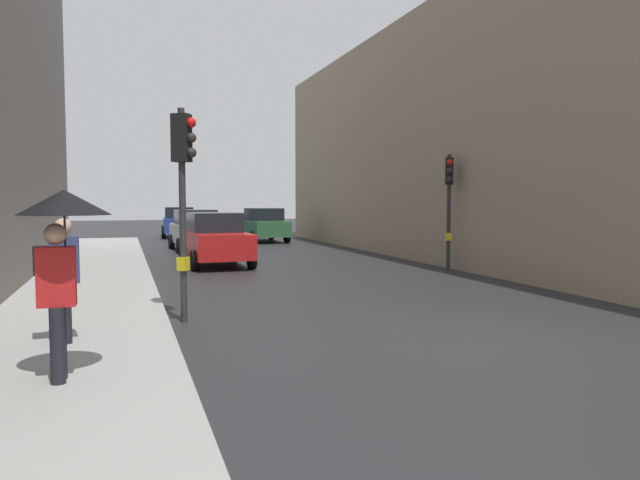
# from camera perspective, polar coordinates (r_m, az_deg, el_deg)

# --- Properties ---
(ground_plane) EXTENTS (120.00, 120.00, 0.00)m
(ground_plane) POSITION_cam_1_polar(r_m,az_deg,el_deg) (9.85, 15.09, -9.14)
(ground_plane) COLOR #28282B
(sidewalk_kerb) EXTENTS (3.00, 40.00, 0.16)m
(sidewalk_kerb) POSITION_cam_1_polar(r_m,az_deg,el_deg) (14.20, -21.23, -4.98)
(sidewalk_kerb) COLOR #A8A5A0
(sidewalk_kerb) RESTS_ON ground
(building_facade_right) EXTENTS (12.00, 33.48, 8.91)m
(building_facade_right) POSITION_cam_1_polar(r_m,az_deg,el_deg) (24.23, 23.22, 8.88)
(building_facade_right) COLOR gray
(building_facade_right) RESTS_ON ground
(traffic_light_near_right) EXTENTS (0.44, 0.38, 3.79)m
(traffic_light_near_right) POSITION_cam_1_polar(r_m,az_deg,el_deg) (10.94, -12.83, 5.97)
(traffic_light_near_right) COLOR #2D2D2D
(traffic_light_near_right) RESTS_ON ground
(traffic_light_mid_street) EXTENTS (0.35, 0.45, 3.59)m
(traffic_light_mid_street) POSITION_cam_1_polar(r_m,az_deg,el_deg) (19.01, 12.13, 4.61)
(traffic_light_mid_street) COLOR #2D2D2D
(traffic_light_mid_street) RESTS_ON ground
(car_silver_hatchback) EXTENTS (2.18, 4.28, 1.76)m
(car_silver_hatchback) POSITION_cam_1_polar(r_m,az_deg,el_deg) (26.68, -11.65, 0.92)
(car_silver_hatchback) COLOR #BCBCC1
(car_silver_hatchback) RESTS_ON ground
(car_red_sedan) EXTENTS (2.14, 4.26, 1.76)m
(car_red_sedan) POSITION_cam_1_polar(r_m,az_deg,el_deg) (20.42, -9.89, 0.08)
(car_red_sedan) COLOR red
(car_red_sedan) RESTS_ON ground
(car_blue_van) EXTENTS (2.20, 4.29, 1.76)m
(car_blue_van) POSITION_cam_1_polar(r_m,az_deg,el_deg) (36.51, -13.20, 1.66)
(car_blue_van) COLOR navy
(car_blue_van) RESTS_ON ground
(car_green_estate) EXTENTS (2.24, 4.31, 1.76)m
(car_green_estate) POSITION_cam_1_polar(r_m,az_deg,el_deg) (31.74, -5.44, 1.43)
(car_green_estate) COLOR #2D6038
(car_green_estate) RESTS_ON ground
(pedestrian_with_umbrella) EXTENTS (1.00, 1.00, 2.14)m
(pedestrian_with_umbrella) POSITION_cam_1_polar(r_m,az_deg,el_deg) (7.23, -23.26, 0.77)
(pedestrian_with_umbrella) COLOR black
(pedestrian_with_umbrella) RESTS_ON sidewalk_kerb
(pedestrian_with_grey_backpack) EXTENTS (0.63, 0.36, 1.77)m
(pedestrian_with_grey_backpack) POSITION_cam_1_polar(r_m,az_deg,el_deg) (9.28, -23.34, -2.83)
(pedestrian_with_grey_backpack) COLOR black
(pedestrian_with_grey_backpack) RESTS_ON sidewalk_kerb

